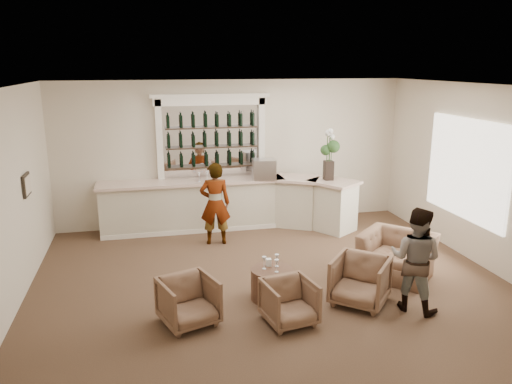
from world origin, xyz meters
TOP-DOWN VIEW (x-y plane):
  - ground at (0.00, 0.00)m, footprint 8.00×8.00m
  - room_shell at (0.16, 0.71)m, footprint 8.04×7.02m
  - bar_counter at (-0.16, 3.00)m, footprint 5.72×1.80m
  - back_bar_alcove at (-0.50, 3.41)m, footprint 2.64×0.25m
  - cocktail_table at (-0.12, -0.59)m, footprint 0.67×0.67m
  - sommelier at (-0.63, 2.11)m, footprint 0.66×0.46m
  - guest at (1.88, -1.40)m, footprint 0.98×0.99m
  - armchair_left at (-1.49, -1.10)m, footprint 0.95×0.96m
  - armchair_center at (-0.08, -1.40)m, footprint 0.81×0.82m
  - armchair_right at (1.17, -1.06)m, footprint 1.15×1.15m
  - armchair_far at (2.24, -0.23)m, footprint 1.56×1.57m
  - espresso_machine at (0.59, 2.91)m, footprint 0.55×0.47m
  - flower_vase at (1.96, 2.50)m, footprint 0.30×0.30m
  - wine_glass_bar_left at (-0.67, 3.01)m, footprint 0.07×0.07m
  - wine_glass_bar_right at (-0.85, 2.95)m, footprint 0.07×0.07m
  - wine_glass_tbl_a at (-0.24, -0.56)m, footprint 0.07×0.07m
  - wine_glass_tbl_b at (-0.02, -0.51)m, footprint 0.07×0.07m
  - wine_glass_tbl_c at (-0.08, -0.72)m, footprint 0.07×0.07m
  - napkin_holder at (-0.14, -0.45)m, footprint 0.08×0.08m

SIDE VIEW (x-z plane):
  - ground at x=0.00m, z-range 0.00..0.00m
  - cocktail_table at x=-0.12m, z-range 0.00..0.50m
  - armchair_center at x=-0.08m, z-range 0.00..0.65m
  - armchair_left at x=-1.49m, z-range 0.00..0.69m
  - armchair_right at x=1.17m, z-range 0.00..0.76m
  - armchair_far at x=2.24m, z-range 0.00..0.77m
  - napkin_holder at x=-0.14m, z-range 0.50..0.62m
  - bar_counter at x=-0.16m, z-range 0.00..1.14m
  - wine_glass_tbl_a at x=-0.24m, z-range 0.50..0.71m
  - wine_glass_tbl_b at x=-0.02m, z-range 0.50..0.71m
  - wine_glass_tbl_c at x=-0.08m, z-range 0.50..0.71m
  - guest at x=1.88m, z-range 0.00..1.61m
  - sommelier at x=-0.63m, z-range 0.00..1.71m
  - wine_glass_bar_left at x=-0.67m, z-range 1.14..1.35m
  - wine_glass_bar_right at x=-0.85m, z-range 1.14..1.35m
  - espresso_machine at x=0.59m, z-range 1.14..1.58m
  - flower_vase at x=1.96m, z-range 1.21..2.34m
  - back_bar_alcove at x=-0.50m, z-range 0.53..3.53m
  - room_shell at x=0.16m, z-range 0.68..4.00m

